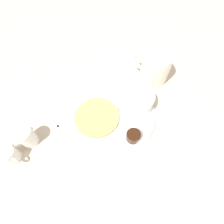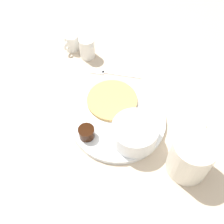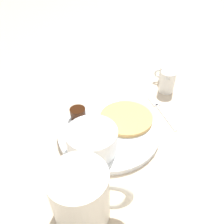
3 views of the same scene
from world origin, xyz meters
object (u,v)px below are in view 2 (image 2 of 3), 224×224
at_px(bowl, 135,132).
at_px(creamer_pitcher_far, 72,42).
at_px(coffee_mug, 191,155).
at_px(creamer_pitcher_near, 87,47).
at_px(fork, 109,73).
at_px(plate, 118,120).

distance_m(bowl, creamer_pitcher_far, 0.36).
bearing_deg(coffee_mug, creamer_pitcher_far, -127.79).
distance_m(creamer_pitcher_near, fork, 0.10).
bearing_deg(creamer_pitcher_near, coffee_mug, 49.69).
bearing_deg(plate, creamer_pitcher_far, -137.52).
xyz_separation_m(creamer_pitcher_far, fork, (0.07, 0.13, -0.02)).
height_order(bowl, creamer_pitcher_near, creamer_pitcher_near).
distance_m(coffee_mug, creamer_pitcher_near, 0.42).
relative_size(plate, creamer_pitcher_far, 3.84).
distance_m(plate, creamer_pitcher_near, 0.25).
bearing_deg(creamer_pitcher_far, creamer_pitcher_near, 71.26).
height_order(plate, fork, plate).
bearing_deg(creamer_pitcher_far, fork, 63.15).
relative_size(bowl, creamer_pitcher_near, 1.63).
distance_m(plate, fork, 0.16).
relative_size(coffee_mug, creamer_pitcher_far, 2.06).
bearing_deg(fork, creamer_pitcher_near, -121.73).
height_order(plate, bowl, bowl).
bearing_deg(bowl, fork, -149.25).
relative_size(plate, creamer_pitcher_near, 3.62).
height_order(coffee_mug, creamer_pitcher_far, coffee_mug).
bearing_deg(plate, bowl, 48.61).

